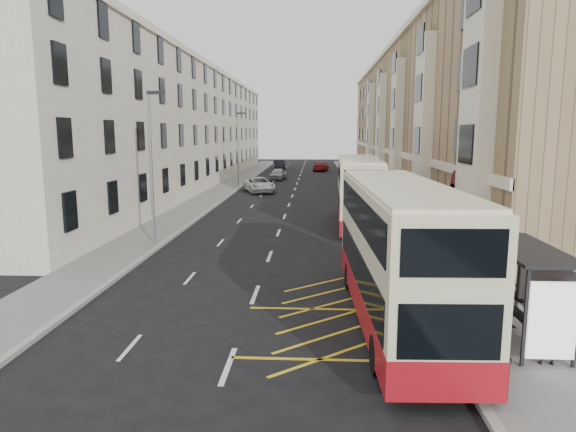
# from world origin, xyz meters

# --- Properties ---
(ground) EXTENTS (200.00, 200.00, 0.00)m
(ground) POSITION_xyz_m (0.00, 0.00, 0.00)
(ground) COLOR black
(ground) RESTS_ON ground
(pavement_right) EXTENTS (4.00, 120.00, 0.15)m
(pavement_right) POSITION_xyz_m (8.00, 30.00, 0.07)
(pavement_right) COLOR #63635F
(pavement_right) RESTS_ON ground
(pavement_left) EXTENTS (3.00, 120.00, 0.15)m
(pavement_left) POSITION_xyz_m (-7.50, 30.00, 0.07)
(pavement_left) COLOR #63635F
(pavement_left) RESTS_ON ground
(kerb_right) EXTENTS (0.25, 120.00, 0.15)m
(kerb_right) POSITION_xyz_m (6.00, 30.00, 0.07)
(kerb_right) COLOR gray
(kerb_right) RESTS_ON ground
(kerb_left) EXTENTS (0.25, 120.00, 0.15)m
(kerb_left) POSITION_xyz_m (-6.00, 30.00, 0.07)
(kerb_left) COLOR gray
(kerb_left) RESTS_ON ground
(road_markings) EXTENTS (10.00, 110.00, 0.01)m
(road_markings) POSITION_xyz_m (0.00, 45.00, 0.01)
(road_markings) COLOR silver
(road_markings) RESTS_ON ground
(terrace_right) EXTENTS (10.75, 79.00, 15.25)m
(terrace_right) POSITION_xyz_m (14.88, 45.38, 7.52)
(terrace_right) COLOR tan
(terrace_right) RESTS_ON ground
(terrace_left) EXTENTS (9.18, 79.00, 13.25)m
(terrace_left) POSITION_xyz_m (-13.43, 45.50, 6.52)
(terrace_left) COLOR white
(terrace_left) RESTS_ON ground
(bus_shelter) EXTENTS (1.65, 4.25, 2.70)m
(bus_shelter) POSITION_xyz_m (8.34, -0.39, 2.14)
(bus_shelter) COLOR black
(bus_shelter) RESTS_ON pavement_right
(guard_railing) EXTENTS (0.06, 6.56, 1.01)m
(guard_railing) POSITION_xyz_m (6.25, 5.75, 0.86)
(guard_railing) COLOR red
(guard_railing) RESTS_ON pavement_right
(street_lamp_near) EXTENTS (0.93, 0.18, 8.00)m
(street_lamp_near) POSITION_xyz_m (-6.35, 12.00, 4.64)
(street_lamp_near) COLOR gray
(street_lamp_near) RESTS_ON pavement_left
(street_lamp_far) EXTENTS (0.93, 0.18, 8.00)m
(street_lamp_far) POSITION_xyz_m (-6.35, 42.00, 4.64)
(street_lamp_far) COLOR gray
(street_lamp_far) RESTS_ON pavement_left
(double_decker_front) EXTENTS (2.98, 11.37, 4.50)m
(double_decker_front) POSITION_xyz_m (4.88, 1.42, 2.29)
(double_decker_front) COLOR beige
(double_decker_front) RESTS_ON ground
(double_decker_rear) EXTENTS (2.90, 11.14, 4.41)m
(double_decker_rear) POSITION_xyz_m (5.00, 18.56, 2.25)
(double_decker_rear) COLOR beige
(double_decker_rear) RESTS_ON ground
(litter_bin) EXTENTS (0.58, 0.58, 0.96)m
(litter_bin) POSITION_xyz_m (6.35, -3.55, 0.65)
(litter_bin) COLOR black
(litter_bin) RESTS_ON pavement_right
(pedestrian_near) EXTENTS (0.57, 0.38, 1.53)m
(pedestrian_near) POSITION_xyz_m (8.23, -1.74, 0.91)
(pedestrian_near) COLOR black
(pedestrian_near) RESTS_ON pavement_right
(pedestrian_mid) EXTENTS (0.86, 0.71, 1.61)m
(pedestrian_mid) POSITION_xyz_m (8.19, 0.73, 0.95)
(pedestrian_mid) COLOR black
(pedestrian_mid) RESTS_ON pavement_right
(pedestrian_far) EXTENTS (0.93, 0.42, 1.56)m
(pedestrian_far) POSITION_xyz_m (6.39, 3.26, 0.93)
(pedestrian_far) COLOR black
(pedestrian_far) RESTS_ON pavement_right
(white_van) EXTENTS (4.07, 5.94, 1.51)m
(white_van) POSITION_xyz_m (-3.49, 37.05, 0.75)
(white_van) COLOR white
(white_van) RESTS_ON ground
(car_silver) EXTENTS (2.28, 4.55, 1.49)m
(car_silver) POSITION_xyz_m (-2.62, 50.45, 0.74)
(car_silver) COLOR #97999F
(car_silver) RESTS_ON ground
(car_dark) EXTENTS (2.37, 5.08, 1.61)m
(car_dark) POSITION_xyz_m (-3.68, 67.22, 0.81)
(car_dark) COLOR black
(car_dark) RESTS_ON ground
(car_red) EXTENTS (2.73, 5.29, 1.47)m
(car_red) POSITION_xyz_m (2.97, 65.77, 0.73)
(car_red) COLOR maroon
(car_red) RESTS_ON ground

